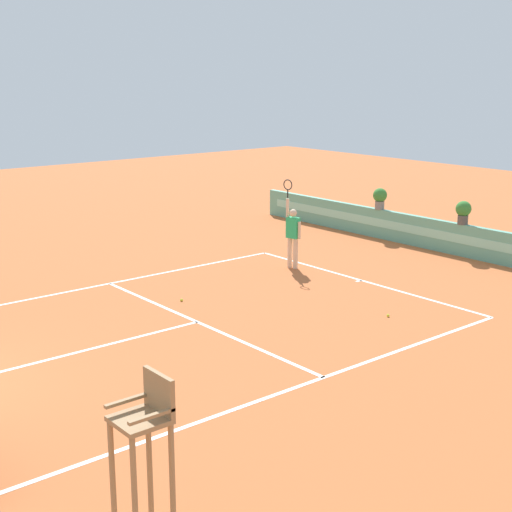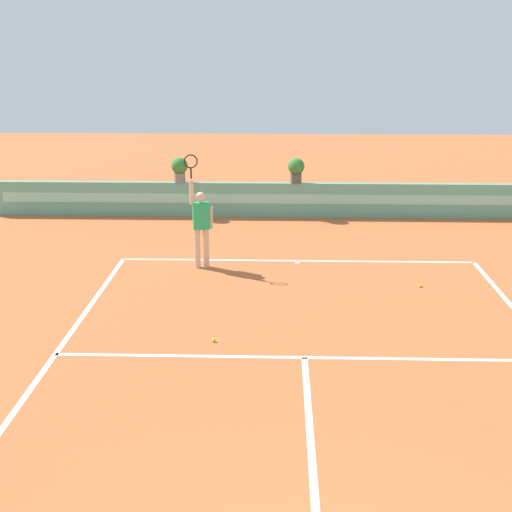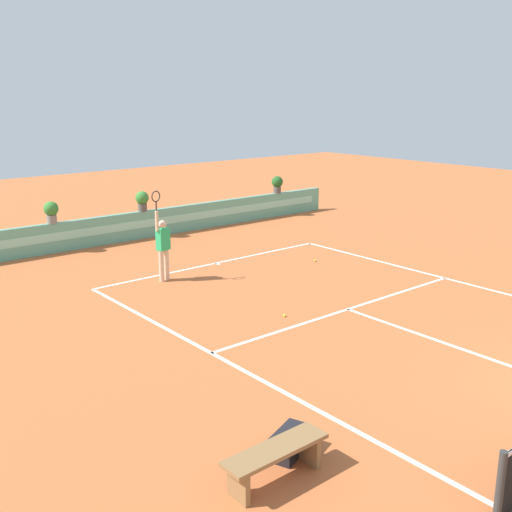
# 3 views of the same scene
# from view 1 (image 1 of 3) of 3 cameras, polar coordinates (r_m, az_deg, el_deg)

# --- Properties ---
(ground_plane) EXTENTS (60.00, 60.00, 0.00)m
(ground_plane) POSITION_cam_1_polar(r_m,az_deg,el_deg) (16.77, -5.69, -5.38)
(ground_plane) COLOR #BC6033
(court_lines) EXTENTS (8.32, 11.94, 0.01)m
(court_lines) POSITION_cam_1_polar(r_m,az_deg,el_deg) (17.15, -3.69, -4.88)
(court_lines) COLOR white
(court_lines) RESTS_ON ground
(back_wall_barrier) EXTENTS (18.00, 0.21, 1.00)m
(back_wall_barrier) POSITION_cam_1_polar(r_m,az_deg,el_deg) (23.78, 15.51, 1.22)
(back_wall_barrier) COLOR #60A88E
(back_wall_barrier) RESTS_ON ground
(umpire_chair) EXTENTS (0.60, 0.60, 2.14)m
(umpire_chair) POSITION_cam_1_polar(r_m,az_deg,el_deg) (9.01, -8.53, -13.93)
(umpire_chair) COLOR #99754C
(umpire_chair) RESTS_ON ground
(tennis_player) EXTENTS (0.61, 0.29, 2.58)m
(tennis_player) POSITION_cam_1_polar(r_m,az_deg,el_deg) (21.34, 2.86, 1.80)
(tennis_player) COLOR beige
(tennis_player) RESTS_ON ground
(tennis_ball_near_baseline) EXTENTS (0.07, 0.07, 0.07)m
(tennis_ball_near_baseline) POSITION_cam_1_polar(r_m,az_deg,el_deg) (18.51, -5.77, -3.40)
(tennis_ball_near_baseline) COLOR #CCE033
(tennis_ball_near_baseline) RESTS_ON ground
(tennis_ball_mid_court) EXTENTS (0.07, 0.07, 0.07)m
(tennis_ball_mid_court) POSITION_cam_1_polar(r_m,az_deg,el_deg) (17.54, 10.17, -4.54)
(tennis_ball_mid_court) COLOR #CCE033
(tennis_ball_mid_court) RESTS_ON ground
(potted_plant_centre) EXTENTS (0.48, 0.48, 0.72)m
(potted_plant_centre) POSITION_cam_1_polar(r_m,az_deg,el_deg) (23.59, 15.73, 3.37)
(potted_plant_centre) COLOR #514C47
(potted_plant_centre) RESTS_ON back_wall_barrier
(potted_plant_left) EXTENTS (0.48, 0.48, 0.72)m
(potted_plant_left) POSITION_cam_1_polar(r_m,az_deg,el_deg) (25.62, 9.55, 4.50)
(potted_plant_left) COLOR gray
(potted_plant_left) RESTS_ON back_wall_barrier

